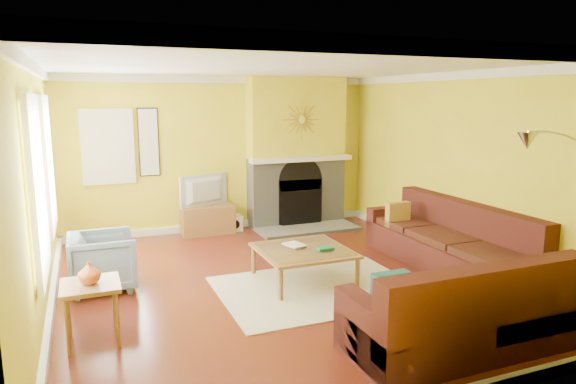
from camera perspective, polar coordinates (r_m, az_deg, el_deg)
name	(u,v)px	position (r m, az deg, el deg)	size (l,w,h in m)	color
floor	(284,283)	(6.68, -0.43, -10.05)	(5.50, 6.00, 0.02)	maroon
ceiling	(284,65)	(6.27, -0.47, 13.94)	(5.50, 6.00, 0.02)	white
wall_back	(222,154)	(9.18, -7.39, 4.21)	(5.50, 0.02, 2.70)	yellow
wall_front	(442,239)	(3.76, 16.73, -4.99)	(5.50, 0.02, 2.70)	yellow
wall_left	(37,193)	(5.92, -26.15, -0.12)	(0.02, 6.00, 2.70)	yellow
wall_right	(463,167)	(7.77, 18.86, 2.64)	(0.02, 6.00, 2.70)	yellow
baseboard	(284,278)	(6.65, -0.43, -9.48)	(5.50, 6.00, 0.12)	white
crown_molding	(284,71)	(6.27, -0.47, 13.30)	(5.50, 6.00, 0.12)	white
window_left_near	(47,164)	(7.18, -25.25, 2.83)	(0.06, 1.22, 1.72)	white
window_left_far	(35,188)	(5.30, -26.28, 0.42)	(0.06, 1.22, 1.72)	white
window_back	(108,147)	(8.82, -19.39, 4.77)	(0.82, 0.06, 1.22)	white
wall_art	(149,142)	(8.88, -15.21, 5.35)	(0.34, 0.04, 1.14)	white
fireplace	(296,152)	(9.41, 0.94, 4.44)	(1.80, 0.40, 2.70)	gray
mantel	(302,159)	(9.20, 1.52, 3.68)	(1.92, 0.22, 0.08)	white
hearth	(308,229)	(9.15, 2.26, -4.15)	(1.80, 0.70, 0.06)	gray
sunburst	(302,120)	(9.16, 1.52, 8.04)	(0.70, 0.04, 0.70)	olive
rug	(318,289)	(6.44, 3.37, -10.68)	(2.40, 1.80, 0.02)	beige
sectional_sofa	(405,254)	(6.44, 12.89, -6.78)	(2.96, 3.80, 0.90)	#4A1C17
coffee_table	(303,265)	(6.62, 1.71, -8.11)	(1.12, 1.12, 0.44)	white
media_console	(208,220)	(9.00, -8.93, -3.08)	(0.90, 0.40, 0.49)	olive
tv	(207,191)	(8.90, -9.02, 0.15)	(0.93, 0.12, 0.53)	black
subwoofer	(233,223)	(9.18, -6.11, -3.42)	(0.28, 0.28, 0.28)	white
armchair	(103,261)	(6.72, -19.89, -7.26)	(0.76, 0.78, 0.71)	slate
side_table	(92,313)	(5.38, -20.93, -12.44)	(0.54, 0.54, 0.59)	olive
vase	(89,272)	(5.24, -21.22, -8.33)	(0.21, 0.21, 0.22)	#C75924
book	(288,246)	(6.59, -0.02, -6.07)	(0.21, 0.29, 0.03)	white
arc_lamp	(571,238)	(5.57, 28.90, -4.51)	(1.30, 0.36, 2.02)	silver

